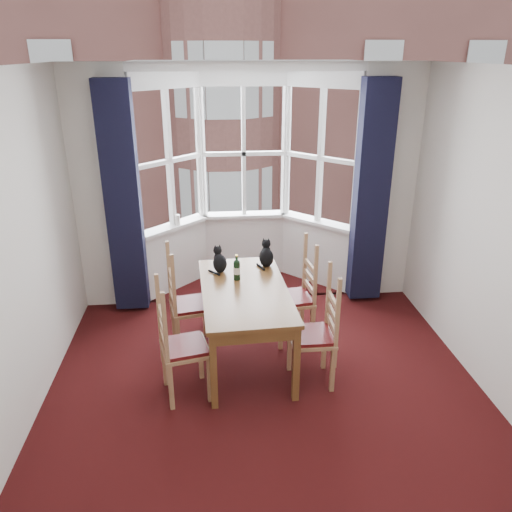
{
  "coord_description": "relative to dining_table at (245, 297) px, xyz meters",
  "views": [
    {
      "loc": [
        -0.44,
        -3.42,
        2.9
      ],
      "look_at": [
        -0.02,
        1.05,
        1.05
      ],
      "focal_mm": 35.0,
      "sensor_mm": 36.0,
      "label": 1
    }
  ],
  "objects": [
    {
      "name": "floor",
      "position": [
        0.15,
        -0.88,
        -0.69
      ],
      "size": [
        4.5,
        4.5,
        0.0
      ],
      "primitive_type": "plane",
      "color": "black",
      "rests_on": "ground"
    },
    {
      "name": "ceiling",
      "position": [
        0.15,
        -0.88,
        2.11
      ],
      "size": [
        4.5,
        4.5,
        0.0
      ],
      "primitive_type": "plane",
      "rotation": [
        3.14,
        0.0,
        0.0
      ],
      "color": "white",
      "rests_on": "floor"
    },
    {
      "name": "wall_back_pier_left",
      "position": [
        -1.5,
        1.37,
        0.71
      ],
      "size": [
        0.7,
        0.12,
        2.8
      ],
      "primitive_type": "cube",
      "color": "silver",
      "rests_on": "floor"
    },
    {
      "name": "wall_back_pier_right",
      "position": [
        1.8,
        1.37,
        0.71
      ],
      "size": [
        0.7,
        0.12,
        2.8
      ],
      "primitive_type": "cube",
      "color": "silver",
      "rests_on": "floor"
    },
    {
      "name": "bay_window",
      "position": [
        0.15,
        1.87,
        0.71
      ],
      "size": [
        2.76,
        0.94,
        2.8
      ],
      "color": "white",
      "rests_on": "floor"
    },
    {
      "name": "curtain_left",
      "position": [
        -1.27,
        1.19,
        0.66
      ],
      "size": [
        0.38,
        0.22,
        2.6
      ],
      "primitive_type": "cube",
      "color": "black",
      "rests_on": "floor"
    },
    {
      "name": "curtain_right",
      "position": [
        1.57,
        1.19,
        0.66
      ],
      "size": [
        0.38,
        0.22,
        2.6
      ],
      "primitive_type": "cube",
      "color": "black",
      "rests_on": "floor"
    },
    {
      "name": "dining_table",
      "position": [
        0.0,
        0.0,
        0.0
      ],
      "size": [
        0.9,
        1.57,
        0.78
      ],
      "color": "brown",
      "rests_on": "floor"
    },
    {
      "name": "chair_left_near",
      "position": [
        -0.66,
        -0.53,
        -0.22
      ],
      "size": [
        0.48,
        0.5,
        0.92
      ],
      "color": "#A4794F",
      "rests_on": "floor"
    },
    {
      "name": "chair_left_far",
      "position": [
        -0.63,
        0.26,
        -0.22
      ],
      "size": [
        0.47,
        0.49,
        0.92
      ],
      "color": "#A4794F",
      "rests_on": "floor"
    },
    {
      "name": "chair_right_near",
      "position": [
        0.67,
        -0.43,
        -0.22
      ],
      "size": [
        0.4,
        0.42,
        0.92
      ],
      "color": "#A4794F",
      "rests_on": "floor"
    },
    {
      "name": "chair_right_far",
      "position": [
        0.62,
        0.34,
        -0.22
      ],
      "size": [
        0.45,
        0.46,
        0.92
      ],
      "color": "#A4794F",
      "rests_on": "floor"
    },
    {
      "name": "cat_left",
      "position": [
        -0.23,
        0.44,
        0.19
      ],
      "size": [
        0.19,
        0.23,
        0.28
      ],
      "color": "black",
      "rests_on": "dining_table"
    },
    {
      "name": "cat_right",
      "position": [
        0.27,
        0.54,
        0.2
      ],
      "size": [
        0.17,
        0.23,
        0.3
      ],
      "color": "black",
      "rests_on": "dining_table"
    },
    {
      "name": "wine_bottle",
      "position": [
        -0.06,
        0.22,
        0.2
      ],
      "size": [
        0.07,
        0.07,
        0.26
      ],
      "color": "black",
      "rests_on": "dining_table"
    },
    {
      "name": "candle_tall",
      "position": [
        -0.72,
        1.72,
        0.24
      ],
      "size": [
        0.06,
        0.06,
        0.13
      ],
      "primitive_type": "cylinder",
      "color": "white",
      "rests_on": "bay_window"
    },
    {
      "name": "street",
      "position": [
        0.15,
        31.37,
        -6.69
      ],
      "size": [
        80.0,
        80.0,
        0.0
      ],
      "primitive_type": "plane",
      "color": "#333335",
      "rests_on": "ground"
    },
    {
      "name": "tenement_building",
      "position": [
        0.15,
        13.13,
        0.9
      ],
      "size": [
        18.4,
        7.8,
        15.2
      ],
      "color": "#94554C",
      "rests_on": "street"
    }
  ]
}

